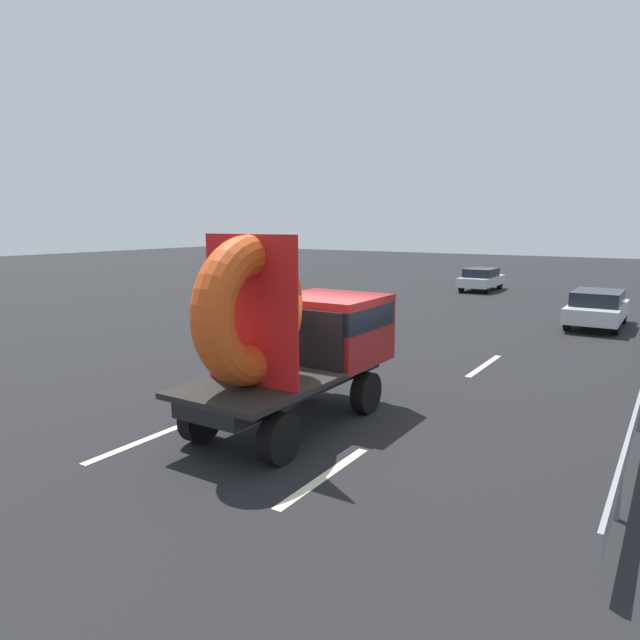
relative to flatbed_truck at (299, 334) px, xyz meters
The scene contains 8 objects.
ground_plane 1.76m from the flatbed_truck, 46.32° to the left, with size 120.00×120.00×0.00m, color black.
flatbed_truck is the anchor object (origin of this frame).
distant_sedan 14.52m from the flatbed_truck, 76.30° to the left, with size 1.76×4.10×1.34m.
lane_dash_left_near 3.26m from the flatbed_truck, 128.00° to the right, with size 2.66×0.16×0.01m, color beige.
lane_dash_left_far 6.45m from the flatbed_truck, 106.00° to the left, with size 2.76×0.16×0.01m, color beige.
lane_dash_right_near 3.02m from the flatbed_truck, 46.66° to the right, with size 2.43×0.16×0.01m, color beige.
lane_dash_right_far 6.64m from the flatbed_truck, 74.48° to the left, with size 2.71×0.16×0.01m, color beige.
oncoming_car 23.41m from the flatbed_truck, 98.80° to the left, with size 1.64×3.83×1.25m.
Camera 1 is at (5.67, -8.95, 3.75)m, focal length 32.04 mm.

